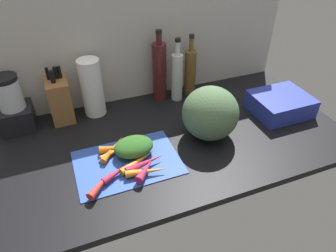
{
  "coord_description": "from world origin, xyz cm",
  "views": [
    {
      "loc": [
        -30.13,
        -98.33,
        83.99
      ],
      "look_at": [
        5.96,
        -5.51,
        9.68
      ],
      "focal_mm": 32.8,
      "sensor_mm": 36.0,
      "label": 1
    }
  ],
  "objects_px": {
    "carrot_0": "(146,169)",
    "carrot_6": "(118,150)",
    "bottle_0": "(159,71)",
    "carrot_1": "(139,161)",
    "carrot_2": "(147,171)",
    "carrot_3": "(119,171)",
    "bottle_1": "(177,76)",
    "winter_squash": "(210,113)",
    "cutting_board": "(127,162)",
    "knife_block": "(60,99)",
    "blender_appliance": "(13,107)",
    "paper_towel_roll": "(92,88)",
    "bottle_2": "(190,72)",
    "carrot_4": "(113,148)",
    "dish_rack": "(280,104)",
    "carrot_5": "(145,163)",
    "carrot_7": "(119,148)",
    "carrot_8": "(101,183)"
  },
  "relations": [
    {
      "from": "carrot_1",
      "to": "carrot_6",
      "type": "relative_size",
      "value": 1.06
    },
    {
      "from": "knife_block",
      "to": "bottle_2",
      "type": "relative_size",
      "value": 0.8
    },
    {
      "from": "blender_appliance",
      "to": "bottle_2",
      "type": "xyz_separation_m",
      "value": [
        0.84,
        0.0,
        0.02
      ]
    },
    {
      "from": "carrot_2",
      "to": "paper_towel_roll",
      "type": "distance_m",
      "value": 0.52
    },
    {
      "from": "cutting_board",
      "to": "bottle_2",
      "type": "bearing_deg",
      "value": 41.85
    },
    {
      "from": "winter_squash",
      "to": "knife_block",
      "type": "bearing_deg",
      "value": 147.55
    },
    {
      "from": "cutting_board",
      "to": "knife_block",
      "type": "height_order",
      "value": "knife_block"
    },
    {
      "from": "cutting_board",
      "to": "bottle_0",
      "type": "height_order",
      "value": "bottle_0"
    },
    {
      "from": "carrot_2",
      "to": "carrot_6",
      "type": "bearing_deg",
      "value": 112.62
    },
    {
      "from": "carrot_2",
      "to": "carrot_5",
      "type": "xyz_separation_m",
      "value": [
        0.01,
        0.04,
        0.0
      ]
    },
    {
      "from": "carrot_4",
      "to": "bottle_2",
      "type": "bearing_deg",
      "value": 33.39
    },
    {
      "from": "carrot_4",
      "to": "bottle_0",
      "type": "bearing_deg",
      "value": 45.73
    },
    {
      "from": "carrot_3",
      "to": "winter_squash",
      "type": "distance_m",
      "value": 0.45
    },
    {
      "from": "carrot_1",
      "to": "carrot_2",
      "type": "xyz_separation_m",
      "value": [
        0.01,
        -0.07,
        0.0
      ]
    },
    {
      "from": "carrot_0",
      "to": "carrot_6",
      "type": "bearing_deg",
      "value": 113.82
    },
    {
      "from": "carrot_2",
      "to": "carrot_4",
      "type": "distance_m",
      "value": 0.2
    },
    {
      "from": "carrot_0",
      "to": "bottle_2",
      "type": "relative_size",
      "value": 0.39
    },
    {
      "from": "knife_block",
      "to": "bottle_0",
      "type": "xyz_separation_m",
      "value": [
        0.49,
        0.0,
        0.05
      ]
    },
    {
      "from": "winter_squash",
      "to": "paper_towel_roll",
      "type": "relative_size",
      "value": 0.87
    },
    {
      "from": "carrot_5",
      "to": "bottle_2",
      "type": "bearing_deg",
      "value": 49.33
    },
    {
      "from": "carrot_2",
      "to": "winter_squash",
      "type": "height_order",
      "value": "winter_squash"
    },
    {
      "from": "carrot_0",
      "to": "cutting_board",
      "type": "bearing_deg",
      "value": 120.4
    },
    {
      "from": "cutting_board",
      "to": "carrot_3",
      "type": "bearing_deg",
      "value": -130.28
    },
    {
      "from": "carrot_6",
      "to": "carrot_0",
      "type": "bearing_deg",
      "value": -66.18
    },
    {
      "from": "knife_block",
      "to": "paper_towel_roll",
      "type": "distance_m",
      "value": 0.15
    },
    {
      "from": "knife_block",
      "to": "bottle_1",
      "type": "height_order",
      "value": "bottle_1"
    },
    {
      "from": "winter_squash",
      "to": "cutting_board",
      "type": "bearing_deg",
      "value": -173.41
    },
    {
      "from": "knife_block",
      "to": "dish_rack",
      "type": "xyz_separation_m",
      "value": [
        0.98,
        -0.33,
        -0.06
      ]
    },
    {
      "from": "bottle_2",
      "to": "blender_appliance",
      "type": "bearing_deg",
      "value": -179.91
    },
    {
      "from": "carrot_6",
      "to": "bottle_0",
      "type": "xyz_separation_m",
      "value": [
        0.31,
        0.35,
        0.13
      ]
    },
    {
      "from": "carrot_8",
      "to": "winter_squash",
      "type": "height_order",
      "value": "winter_squash"
    },
    {
      "from": "bottle_1",
      "to": "dish_rack",
      "type": "height_order",
      "value": "bottle_1"
    },
    {
      "from": "carrot_3",
      "to": "bottle_1",
      "type": "relative_size",
      "value": 0.46
    },
    {
      "from": "blender_appliance",
      "to": "paper_towel_roll",
      "type": "bearing_deg",
      "value": -0.75
    },
    {
      "from": "carrot_7",
      "to": "knife_block",
      "type": "xyz_separation_m",
      "value": [
        -0.18,
        0.34,
        0.08
      ]
    },
    {
      "from": "carrot_1",
      "to": "carrot_4",
      "type": "distance_m",
      "value": 0.13
    },
    {
      "from": "carrot_5",
      "to": "carrot_7",
      "type": "bearing_deg",
      "value": 120.34
    },
    {
      "from": "carrot_3",
      "to": "dish_rack",
      "type": "bearing_deg",
      "value": 9.38
    },
    {
      "from": "carrot_2",
      "to": "paper_towel_roll",
      "type": "bearing_deg",
      "value": 101.42
    },
    {
      "from": "carrot_1",
      "to": "winter_squash",
      "type": "height_order",
      "value": "winter_squash"
    },
    {
      "from": "carrot_5",
      "to": "paper_towel_roll",
      "type": "relative_size",
      "value": 0.6
    },
    {
      "from": "carrot_8",
      "to": "bottle_2",
      "type": "xyz_separation_m",
      "value": [
        0.57,
        0.5,
        0.1
      ]
    },
    {
      "from": "dish_rack",
      "to": "carrot_0",
      "type": "bearing_deg",
      "value": -167.11
    },
    {
      "from": "carrot_1",
      "to": "bottle_1",
      "type": "xyz_separation_m",
      "value": [
        0.33,
        0.4,
        0.11
      ]
    },
    {
      "from": "carrot_2",
      "to": "winter_squash",
      "type": "relative_size",
      "value": 0.67
    },
    {
      "from": "cutting_board",
      "to": "bottle_2",
      "type": "height_order",
      "value": "bottle_2"
    },
    {
      "from": "dish_rack",
      "to": "carrot_4",
      "type": "bearing_deg",
      "value": 179.95
    },
    {
      "from": "carrot_6",
      "to": "bottle_0",
      "type": "bearing_deg",
      "value": 48.49
    },
    {
      "from": "carrot_1",
      "to": "blender_appliance",
      "type": "xyz_separation_m",
      "value": [
        -0.43,
        0.43,
        0.09
      ]
    },
    {
      "from": "carrot_3",
      "to": "blender_appliance",
      "type": "bearing_deg",
      "value": 127.22
    }
  ]
}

